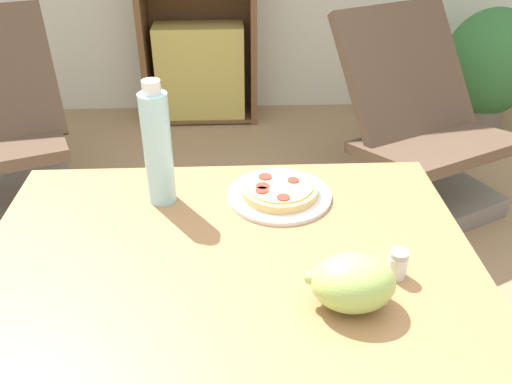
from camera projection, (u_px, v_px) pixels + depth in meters
The scene contains 8 objects.
dining_table at pixel (230, 315), 1.11m from camera, with size 1.01×0.85×0.76m.
pizza_on_plate at pixel (279, 192), 1.28m from camera, with size 0.25×0.25×0.04m.
grape_bunch at pixel (352, 283), 0.95m from camera, with size 0.16×0.12×0.10m.
drink_bottle at pixel (158, 147), 1.20m from camera, with size 0.06×0.06×0.29m.
salt_shaker at pixel (398, 264), 1.03m from camera, with size 0.04×0.04×0.06m.
lounge_chair_far at pixel (419, 149), 2.53m from camera, with size 0.86×0.96×0.88m.
bookshelf at pixel (197, 0), 3.16m from camera, with size 0.69×0.32×1.62m.
potted_plant_floor at pixel (489, 67), 3.20m from camera, with size 0.56×0.47×0.73m.
Camera 1 is at (-0.01, -0.85, 1.44)m, focal length 38.00 mm.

